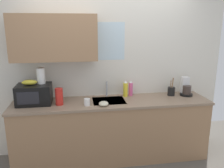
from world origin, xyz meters
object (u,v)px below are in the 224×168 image
Objects in this scene: cereal_canister at (59,97)px; mug_white at (87,102)px; dish_soap_bottle_pink at (131,88)px; banana_bunch at (29,82)px; small_bowl at (104,104)px; utensil_crock at (171,91)px; coffee_maker at (186,88)px; microwave at (34,94)px; paper_towel_roll at (41,76)px; dish_soap_bottle_yellow at (125,89)px.

mug_white is (0.37, -0.09, -0.07)m from cereal_canister.
dish_soap_bottle_pink reaches higher than mug_white.
banana_bunch is at bearing 165.97° from mug_white.
utensil_crock is at bearing 16.37° from small_bowl.
coffee_maker is at bearing 13.16° from small_bowl.
microwave is at bearing -173.23° from dish_soap_bottle_pink.
coffee_maker is at bearing -2.85° from utensil_crock.
small_bowl is at bearing -15.26° from mug_white.
microwave is 0.27m from paper_towel_roll.
banana_bunch is at bearing -173.52° from dish_soap_bottle_pink.
paper_towel_roll is 0.96× the size of cereal_canister.
coffee_maker is 1.22× the size of cereal_canister.
banana_bunch is 0.87× the size of cereal_canister.
dish_soap_bottle_yellow is at bearing 174.84° from utensil_crock.
small_bowl is (0.93, -0.25, -0.10)m from microwave.
small_bowl is at bearing -163.63° from utensil_crock.
utensil_crock is at bearing 2.02° from microwave.
coffee_maker is 1.18× the size of dish_soap_bottle_pink.
utensil_crock is (1.92, 0.02, -0.31)m from paper_towel_roll.
cereal_canister is (-1.91, -0.16, 0.01)m from coffee_maker.
utensil_crock is at bearing 11.23° from mug_white.
small_bowl is at bearing -138.53° from dish_soap_bottle_pink.
dish_soap_bottle_yellow is (-0.94, 0.08, 0.01)m from coffee_maker.
microwave is 1.93× the size of dish_soap_bottle_pink.
microwave is 1.86× the size of dish_soap_bottle_yellow.
mug_white is 0.73× the size of small_bowl.
banana_bunch is 0.71× the size of coffee_maker.
banana_bunch is 2.31m from coffee_maker.
paper_towel_roll is at bearing 18.43° from banana_bunch.
mug_white is 1.33m from utensil_crock.
coffee_maker is 1.92m from cereal_canister.
cereal_canister reaches higher than mug_white.
mug_white is at bearing -14.03° from banana_bunch.
mug_white reaches higher than small_bowl.
coffee_maker reaches higher than small_bowl.
coffee_maker is (2.15, 0.01, -0.28)m from paper_towel_roll.
paper_towel_roll reaches higher than banana_bunch.
banana_bunch is at bearing -178.55° from coffee_maker.
coffee_maker is 0.86m from dish_soap_bottle_pink.
mug_white is at bearing -151.64° from dish_soap_bottle_yellow.
dish_soap_bottle_pink is at bearing 41.47° from small_bowl.
banana_bunch is 0.83m from mug_white.
dish_soap_bottle_yellow is at bearing 45.29° from small_bowl.
cereal_canister is (-0.97, -0.23, -0.00)m from dish_soap_bottle_yellow.
mug_white is (-0.60, -0.32, -0.07)m from dish_soap_bottle_yellow.
paper_towel_roll is 1.24m from dish_soap_bottle_yellow.
microwave reaches higher than dish_soap_bottle_pink.
small_bowl is (-1.32, -0.31, -0.07)m from coffee_maker.
microwave reaches higher than cereal_canister.
paper_towel_roll is 2.32× the size of mug_white.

